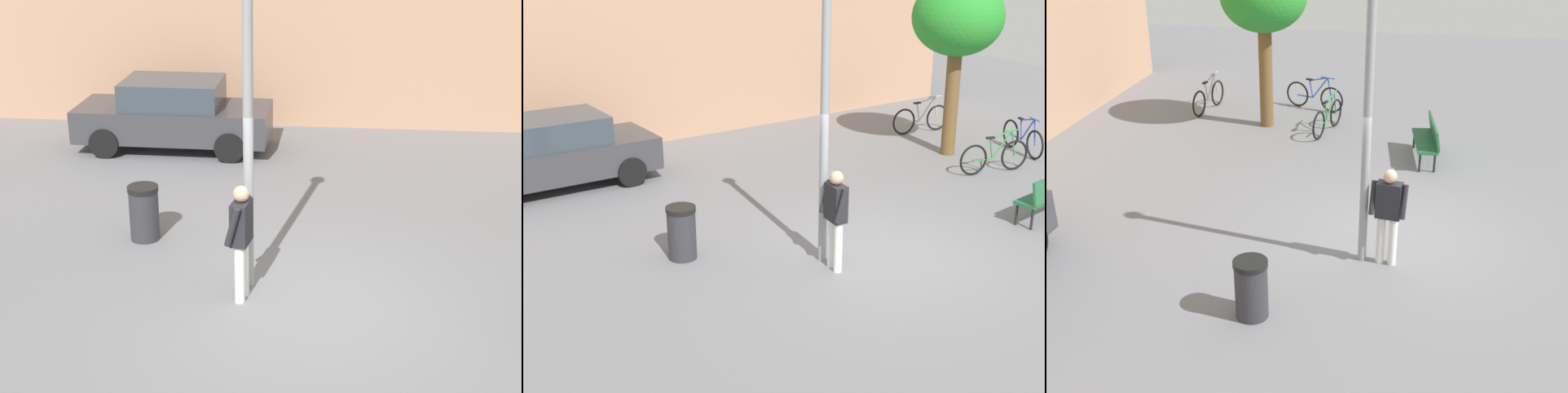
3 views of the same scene
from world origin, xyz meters
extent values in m
plane|color=slate|center=(0.00, 0.00, 0.00)|extent=(36.00, 36.00, 0.00)
cylinder|color=gray|center=(-0.92, 0.51, 2.15)|extent=(0.14, 0.14, 4.31)
cylinder|color=white|center=(-0.99, 0.01, 0.42)|extent=(0.14, 0.14, 0.85)
cylinder|color=white|center=(-0.96, 0.21, 0.42)|extent=(0.14, 0.14, 0.85)
cube|color=#232328|center=(-0.97, 0.11, 1.15)|extent=(0.28, 0.43, 0.60)
sphere|color=tan|center=(-0.97, 0.11, 1.56)|extent=(0.22, 0.22, 0.22)
cylinder|color=#232328|center=(-1.06, -0.13, 1.18)|extent=(0.24, 0.13, 0.55)
cylinder|color=#232328|center=(-0.98, 0.36, 1.18)|extent=(0.24, 0.13, 0.55)
cube|color=#38383D|center=(-3.29, 6.68, 0.62)|extent=(4.22, 1.76, 0.70)
cube|color=#333D47|center=(-3.29, 6.68, 1.25)|extent=(2.12, 1.59, 0.60)
cylinder|color=black|center=(-1.93, 7.46, 0.32)|extent=(0.64, 0.23, 0.64)
cylinder|color=black|center=(-1.95, 5.86, 0.32)|extent=(0.64, 0.23, 0.64)
cylinder|color=black|center=(-4.63, 7.50, 0.32)|extent=(0.64, 0.23, 0.64)
cylinder|color=black|center=(-4.65, 5.90, 0.32)|extent=(0.64, 0.23, 0.64)
cylinder|color=#2D2D33|center=(-2.79, 1.91, 0.42)|extent=(0.48, 0.48, 0.83)
cylinder|color=black|center=(-2.79, 1.91, 0.87)|extent=(0.50, 0.50, 0.08)
camera|label=1|loc=(0.21, -9.03, 5.18)|focal=51.85mm
camera|label=2|loc=(-7.83, -8.24, 5.16)|focal=50.36mm
camera|label=3|loc=(-10.36, -0.25, 5.63)|focal=45.02mm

